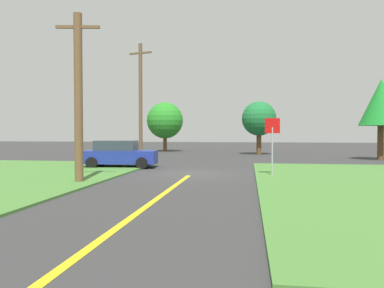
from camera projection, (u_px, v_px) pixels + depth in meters
ground_plane at (192, 174)px, 19.41m from camera, size 120.00×120.00×0.00m
lane_stripe_center at (153, 202)px, 11.50m from camera, size 0.20×14.00×0.01m
stop_sign at (272, 136)px, 18.00m from camera, size 0.71×0.17×2.79m
parked_car_near_building at (119, 154)px, 22.67m from camera, size 4.43×2.36×1.62m
utility_pole_near at (78, 97)px, 15.67m from camera, size 1.80×0.41×7.00m
utility_pole_mid at (141, 101)px, 27.67m from camera, size 1.77×0.56×8.55m
oak_tree_left at (165, 121)px, 41.18m from camera, size 3.92×3.92×5.34m
pine_tree_center at (259, 119)px, 35.60m from camera, size 3.22×3.22×4.99m
oak_tree_right at (381, 103)px, 28.81m from camera, size 3.22×3.22×6.16m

